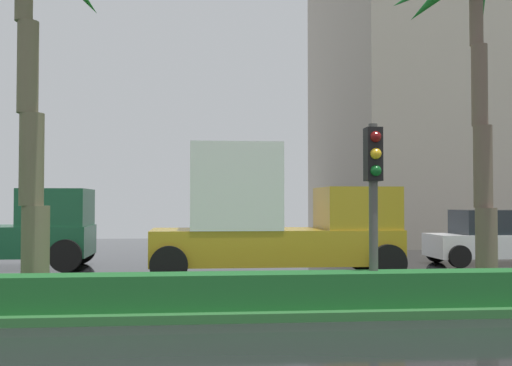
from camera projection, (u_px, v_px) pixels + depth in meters
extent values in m
cube|color=black|center=(61.00, 301.00, 12.82)|extent=(90.00, 42.00, 0.10)
cube|color=#2D6B33|center=(50.00, 303.00, 11.83)|extent=(85.50, 4.00, 0.15)
cube|color=#1E6028|center=(31.00, 294.00, 10.45)|extent=(76.50, 0.70, 0.60)
cylinder|color=#6A6549|center=(35.00, 252.00, 11.88)|extent=(0.52, 0.52, 1.75)
cylinder|color=#6A6549|center=(32.00, 159.00, 11.91)|extent=(0.46, 0.46, 1.75)
cylinder|color=#6A6549|center=(28.00, 67.00, 11.94)|extent=(0.40, 0.40, 1.75)
cylinder|color=brown|center=(487.00, 249.00, 12.86)|extent=(0.44, 0.44, 1.70)
cylinder|color=brown|center=(483.00, 166.00, 12.99)|extent=(0.39, 0.39, 1.70)
cylinder|color=brown|center=(480.00, 85.00, 13.11)|extent=(0.33, 0.33, 1.70)
cylinder|color=brown|center=(476.00, 5.00, 13.23)|extent=(0.28, 0.28, 1.70)
cylinder|color=#4C4C47|center=(373.00, 214.00, 11.24)|extent=(0.16, 0.16, 3.23)
cube|color=black|center=(373.00, 154.00, 11.27)|extent=(0.28, 0.32, 0.96)
sphere|color=maroon|center=(376.00, 137.00, 11.11)|extent=(0.20, 0.20, 0.20)
sphere|color=yellow|center=(376.00, 154.00, 11.10)|extent=(0.20, 0.20, 0.20)
sphere|color=#0F591E|center=(376.00, 171.00, 11.10)|extent=(0.20, 0.20, 0.20)
cube|color=#195133|center=(57.00, 207.00, 18.84)|extent=(1.90, 2.21, 1.10)
cylinder|color=black|center=(80.00, 249.00, 20.01)|extent=(0.92, 0.30, 0.92)
cylinder|color=black|center=(66.00, 256.00, 17.68)|extent=(0.92, 0.30, 0.92)
cube|color=#B28C1E|center=(274.00, 246.00, 16.53)|extent=(6.40, 2.30, 0.90)
cube|color=#B28C1E|center=(356.00, 208.00, 16.77)|extent=(1.90, 2.21, 1.10)
cube|color=silver|center=(234.00, 187.00, 16.47)|extent=(2.30, 2.35, 2.20)
cylinder|color=black|center=(363.00, 255.00, 17.95)|extent=(0.92, 0.30, 0.92)
cylinder|color=black|center=(388.00, 263.00, 15.62)|extent=(0.92, 0.30, 0.92)
cylinder|color=black|center=(172.00, 256.00, 17.41)|extent=(0.92, 0.30, 0.92)
cylinder|color=black|center=(169.00, 265.00, 15.08)|extent=(0.92, 0.30, 0.92)
cube|color=white|center=(498.00, 245.00, 19.84)|extent=(4.30, 1.76, 0.72)
cube|color=#1E2328|center=(493.00, 222.00, 19.84)|extent=(2.30, 1.58, 0.76)
cylinder|color=black|center=(436.00, 252.00, 20.56)|extent=(0.68, 0.22, 0.68)
cylinder|color=black|center=(459.00, 257.00, 18.77)|extent=(0.68, 0.22, 0.68)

